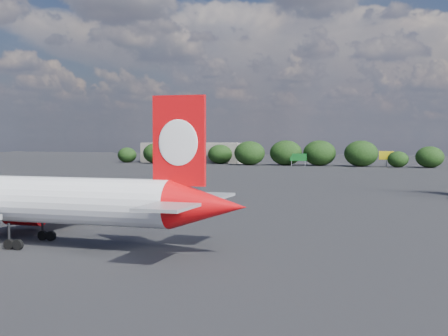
% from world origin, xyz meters
% --- Properties ---
extents(ground, '(500.00, 500.00, 0.00)m').
position_xyz_m(ground, '(0.00, 60.00, 0.00)').
color(ground, black).
rests_on(ground, ground).
extents(qantas_airliner, '(44.87, 42.64, 14.66)m').
position_xyz_m(qantas_airliner, '(-4.67, 9.67, 4.46)').
color(qantas_airliner, white).
rests_on(qantas_airliner, ground).
extents(terminal_building, '(42.00, 16.00, 8.00)m').
position_xyz_m(terminal_building, '(-65.00, 192.00, 4.00)').
color(terminal_building, gray).
rests_on(terminal_building, ground).
extents(highway_sign, '(6.00, 0.30, 4.50)m').
position_xyz_m(highway_sign, '(-18.00, 176.00, 3.13)').
color(highway_sign, '#136220').
rests_on(highway_sign, ground).
extents(billboard_yellow, '(5.00, 0.30, 5.50)m').
position_xyz_m(billboard_yellow, '(12.00, 182.00, 3.87)').
color(billboard_yellow, gold).
rests_on(billboard_yellow, ground).
extents(horizon_treeline, '(202.79, 15.27, 9.22)m').
position_xyz_m(horizon_treeline, '(3.38, 179.76, 4.05)').
color(horizon_treeline, black).
rests_on(horizon_treeline, ground).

